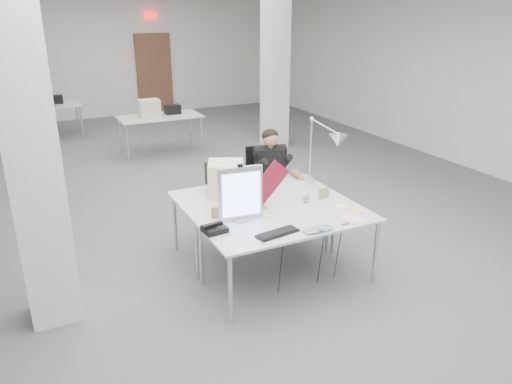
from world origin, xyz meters
TOP-DOWN VIEW (x-y plane):
  - room_shell at (0.04, 0.13)m, footprint 10.04×14.04m
  - desk_main at (0.00, -2.50)m, footprint 1.80×0.90m
  - desk_second at (0.00, -1.60)m, footprint 1.80×0.90m
  - bg_desk_a at (0.20, 3.00)m, footprint 1.60×0.80m
  - bg_desk_b at (-1.80, 5.20)m, footprint 1.60×0.80m
  - office_chair at (0.52, -1.03)m, footprint 0.67×0.67m
  - seated_person at (0.52, -1.08)m, footprint 0.65×0.74m
  - monitor at (-0.45, -2.28)m, footprint 0.46×0.10m
  - pennant at (-0.17, -2.31)m, footprint 0.49×0.09m
  - keyboard at (-0.28, -2.75)m, footprint 0.45×0.21m
  - laptop at (0.12, -2.90)m, footprint 0.31×0.20m
  - mouse at (0.45, -2.84)m, footprint 0.10×0.07m
  - bankers_lamp at (-0.15, -2.08)m, footprint 0.36×0.23m
  - desk_phone at (-0.80, -2.43)m, footprint 0.24×0.22m
  - picture_frame_left at (-0.63, -2.11)m, footprint 0.14×0.07m
  - picture_frame_right at (0.66, -2.13)m, footprint 0.15×0.06m
  - desk_clock at (0.41, -2.16)m, footprint 0.10×0.06m
  - paper_stack_a at (0.61, -2.76)m, footprint 0.24×0.31m
  - paper_stack_b at (0.77, -2.56)m, footprint 0.25×0.28m
  - paper_stack_c at (0.71, -2.48)m, footprint 0.23×0.22m
  - beige_monitor at (-0.29, -1.51)m, footprint 0.52×0.51m
  - architect_lamp at (0.78, -1.88)m, footprint 0.35×0.66m

SIDE VIEW (x-z plane):
  - office_chair at x=0.52m, z-range 0.00..1.12m
  - desk_main at x=0.00m, z-range 0.73..0.75m
  - desk_second at x=0.00m, z-range 0.73..0.75m
  - bg_desk_a at x=0.20m, z-range 0.73..0.75m
  - bg_desk_b at x=-1.80m, z-range 0.73..0.75m
  - paper_stack_a at x=0.61m, z-range 0.76..0.76m
  - paper_stack_c at x=0.71m, z-range 0.76..0.76m
  - paper_stack_b at x=0.77m, z-range 0.76..0.76m
  - keyboard at x=-0.28m, z-range 0.76..0.78m
  - laptop at x=0.12m, z-range 0.76..0.78m
  - mouse at x=0.45m, z-range 0.76..0.79m
  - desk_phone at x=-0.80m, z-range 0.76..0.81m
  - desk_clock at x=0.41m, z-range 0.75..0.86m
  - picture_frame_left at x=-0.63m, z-range 0.75..0.86m
  - picture_frame_right at x=0.66m, z-range 0.75..0.87m
  - seated_person at x=0.52m, z-range 0.42..1.38m
  - bankers_lamp at x=-0.15m, z-range 0.75..1.13m
  - beige_monitor at x=-0.29m, z-range 0.75..1.14m
  - monitor at x=-0.45m, z-range 0.75..1.32m
  - pennant at x=-0.17m, z-range 0.83..1.36m
  - architect_lamp at x=0.78m, z-range 0.76..1.56m
  - room_shell at x=0.04m, z-range 0.07..3.31m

